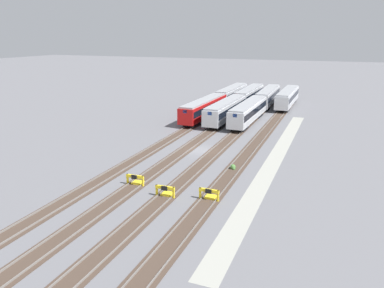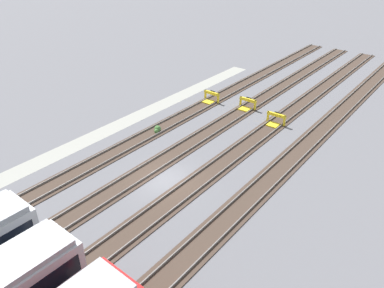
{
  "view_description": "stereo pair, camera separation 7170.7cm",
  "coord_description": "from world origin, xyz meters",
  "px_view_note": "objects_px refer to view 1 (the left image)",
  "views": [
    {
      "loc": [
        -45.96,
        -16.86,
        15.18
      ],
      "look_at": [
        -3.25,
        -0.0,
        1.8
      ],
      "focal_mm": 35.0,
      "sensor_mm": 36.0,
      "label": 1
    },
    {
      "loc": [
        17.52,
        16.44,
        16.93
      ],
      "look_at": [
        -3.25,
        -0.0,
        1.8
      ],
      "focal_mm": 35.0,
      "sensor_mm": 36.0,
      "label": 2
    }
  ],
  "objects_px": {
    "bumper_stop_nearest_track": "(210,194)",
    "subway_car_front_row_centre": "(232,94)",
    "subway_car_front_row_rightmost": "(287,97)",
    "weed_clump": "(233,167)",
    "subway_car_back_row_leftmost": "(226,110)",
    "bumper_stop_middle_track": "(136,180)",
    "subway_car_back_row_centre": "(268,96)",
    "subway_car_front_row_leftmost": "(249,95)",
    "bumper_stop_near_inner_track": "(166,191)",
    "subway_car_front_row_left_inner": "(204,108)",
    "subway_car_front_row_right_inner": "(249,111)"
  },
  "relations": [
    {
      "from": "bumper_stop_middle_track",
      "to": "subway_car_back_row_leftmost",
      "type": "bearing_deg",
      "value": -0.01
    },
    {
      "from": "bumper_stop_near_inner_track",
      "to": "subway_car_front_row_centre",
      "type": "bearing_deg",
      "value": 8.97
    },
    {
      "from": "subway_car_front_row_leftmost",
      "to": "bumper_stop_nearest_track",
      "type": "bearing_deg",
      "value": -170.83
    },
    {
      "from": "subway_car_front_row_centre",
      "to": "bumper_stop_nearest_track",
      "type": "bearing_deg",
      "value": -166.45
    },
    {
      "from": "bumper_stop_middle_track",
      "to": "subway_car_back_row_centre",
      "type": "bearing_deg",
      "value": -4.64
    },
    {
      "from": "subway_car_front_row_centre",
      "to": "subway_car_back_row_leftmost",
      "type": "distance_m",
      "value": 19.13
    },
    {
      "from": "subway_car_front_row_centre",
      "to": "bumper_stop_middle_track",
      "type": "bearing_deg",
      "value": -175.36
    },
    {
      "from": "subway_car_front_row_left_inner",
      "to": "bumper_stop_nearest_track",
      "type": "bearing_deg",
      "value": -159.42
    },
    {
      "from": "subway_car_back_row_centre",
      "to": "bumper_stop_near_inner_track",
      "type": "relative_size",
      "value": 9.01
    },
    {
      "from": "bumper_stop_middle_track",
      "to": "bumper_stop_nearest_track",
      "type": "bearing_deg",
      "value": -94.41
    },
    {
      "from": "subway_car_front_row_right_inner",
      "to": "bumper_stop_middle_track",
      "type": "bearing_deg",
      "value": 172.77
    },
    {
      "from": "subway_car_back_row_leftmost",
      "to": "bumper_stop_near_inner_track",
      "type": "relative_size",
      "value": 9.0
    },
    {
      "from": "subway_car_front_row_rightmost",
      "to": "weed_clump",
      "type": "xyz_separation_m",
      "value": [
        -43.54,
        0.25,
        -1.8
      ]
    },
    {
      "from": "subway_car_front_row_right_inner",
      "to": "subway_car_front_row_rightmost",
      "type": "xyz_separation_m",
      "value": [
        18.85,
        -4.28,
        0.0
      ]
    },
    {
      "from": "subway_car_front_row_centre",
      "to": "bumper_stop_near_inner_track",
      "type": "distance_m",
      "value": 53.92
    },
    {
      "from": "subway_car_back_row_centre",
      "to": "bumper_stop_middle_track",
      "type": "xyz_separation_m",
      "value": [
        -51.72,
        4.2,
        -1.53
      ]
    },
    {
      "from": "bumper_stop_near_inner_track",
      "to": "weed_clump",
      "type": "bearing_deg",
      "value": -22.09
    },
    {
      "from": "subway_car_front_row_left_inner",
      "to": "subway_car_front_row_centre",
      "type": "height_order",
      "value": "same"
    },
    {
      "from": "bumper_stop_middle_track",
      "to": "weed_clump",
      "type": "bearing_deg",
      "value": -44.52
    },
    {
      "from": "subway_car_back_row_leftmost",
      "to": "bumper_stop_middle_track",
      "type": "bearing_deg",
      "value": 179.99
    },
    {
      "from": "subway_car_front_row_leftmost",
      "to": "subway_car_front_row_centre",
      "type": "relative_size",
      "value": 1.0
    },
    {
      "from": "subway_car_front_row_rightmost",
      "to": "bumper_stop_middle_track",
      "type": "distance_m",
      "value": 52.6
    },
    {
      "from": "subway_car_back_row_leftmost",
      "to": "bumper_stop_middle_track",
      "type": "distance_m",
      "value": 33.08
    },
    {
      "from": "subway_car_front_row_left_inner",
      "to": "subway_car_front_row_right_inner",
      "type": "distance_m",
      "value": 8.42
    },
    {
      "from": "subway_car_back_row_centre",
      "to": "bumper_stop_nearest_track",
      "type": "height_order",
      "value": "subway_car_back_row_centre"
    },
    {
      "from": "subway_car_front_row_rightmost",
      "to": "bumper_stop_middle_track",
      "type": "relative_size",
      "value": 8.98
    },
    {
      "from": "subway_car_front_row_rightmost",
      "to": "bumper_stop_nearest_track",
      "type": "xyz_separation_m",
      "value": [
        -52.54,
        0.05,
        -1.53
      ]
    },
    {
      "from": "subway_car_front_row_left_inner",
      "to": "bumper_stop_near_inner_track",
      "type": "distance_m",
      "value": 35.62
    },
    {
      "from": "subway_car_front_row_centre",
      "to": "subway_car_back_row_leftmost",
      "type": "relative_size",
      "value": 1.0
    },
    {
      "from": "bumper_stop_middle_track",
      "to": "subway_car_front_row_leftmost",
      "type": "bearing_deg",
      "value": 0.02
    },
    {
      "from": "subway_car_front_row_leftmost",
      "to": "bumper_stop_near_inner_track",
      "type": "relative_size",
      "value": 8.99
    },
    {
      "from": "subway_car_front_row_right_inner",
      "to": "weed_clump",
      "type": "bearing_deg",
      "value": -170.73
    },
    {
      "from": "subway_car_front_row_right_inner",
      "to": "subway_car_front_row_left_inner",
      "type": "bearing_deg",
      "value": 90.0
    },
    {
      "from": "subway_car_front_row_rightmost",
      "to": "subway_car_back_row_leftmost",
      "type": "height_order",
      "value": "same"
    },
    {
      "from": "subway_car_front_row_rightmost",
      "to": "subway_car_back_row_leftmost",
      "type": "bearing_deg",
      "value": 155.83
    },
    {
      "from": "bumper_stop_nearest_track",
      "to": "bumper_stop_near_inner_track",
      "type": "bearing_deg",
      "value": 101.75
    },
    {
      "from": "subway_car_back_row_centre",
      "to": "subway_car_front_row_left_inner",
      "type": "bearing_deg",
      "value": 155.7
    },
    {
      "from": "bumper_stop_nearest_track",
      "to": "subway_car_front_row_centre",
      "type": "bearing_deg",
      "value": 13.55
    },
    {
      "from": "subway_car_front_row_centre",
      "to": "subway_car_front_row_right_inner",
      "type": "bearing_deg",
      "value": -155.8
    },
    {
      "from": "subway_car_front_row_leftmost",
      "to": "weed_clump",
      "type": "bearing_deg",
      "value": -169.23
    },
    {
      "from": "subway_car_front_row_leftmost",
      "to": "subway_car_front_row_right_inner",
      "type": "xyz_separation_m",
      "value": [
        -18.61,
        -4.21,
        0.0
      ]
    },
    {
      "from": "subway_car_front_row_leftmost",
      "to": "subway_car_front_row_rightmost",
      "type": "distance_m",
      "value": 8.49
    },
    {
      "from": "bumper_stop_nearest_track",
      "to": "bumper_stop_near_inner_track",
      "type": "height_order",
      "value": "same"
    },
    {
      "from": "bumper_stop_near_inner_track",
      "to": "bumper_stop_nearest_track",
      "type": "bearing_deg",
      "value": -78.25
    },
    {
      "from": "subway_car_back_row_centre",
      "to": "bumper_stop_near_inner_track",
      "type": "xyz_separation_m",
      "value": [
        -53.24,
        -0.01,
        -1.53
      ]
    },
    {
      "from": "subway_car_front_row_left_inner",
      "to": "weed_clump",
      "type": "distance_m",
      "value": 27.71
    },
    {
      "from": "subway_car_front_row_centre",
      "to": "subway_car_front_row_rightmost",
      "type": "relative_size",
      "value": 1.0
    },
    {
      "from": "subway_car_front_row_centre",
      "to": "subway_car_front_row_rightmost",
      "type": "xyz_separation_m",
      "value": [
        0.19,
        -12.66,
        0.0
      ]
    },
    {
      "from": "subway_car_front_row_leftmost",
      "to": "subway_car_front_row_left_inner",
      "type": "height_order",
      "value": "same"
    },
    {
      "from": "weed_clump",
      "to": "bumper_stop_near_inner_track",
      "type": "bearing_deg",
      "value": 157.91
    }
  ]
}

